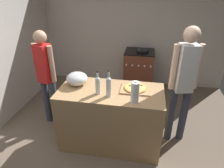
# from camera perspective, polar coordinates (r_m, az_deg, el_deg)

# --- Properties ---
(ground_plane) EXTENTS (4.38, 3.33, 0.02)m
(ground_plane) POSITION_cam_1_polar(r_m,az_deg,el_deg) (3.83, 1.59, -8.30)
(ground_plane) COLOR #6B5B4C
(kitchen_wall_rear) EXTENTS (4.38, 0.10, 2.60)m
(kitchen_wall_rear) POSITION_cam_1_polar(r_m,az_deg,el_deg) (4.61, 4.66, 15.76)
(kitchen_wall_rear) COLOR #BCB7AD
(kitchen_wall_rear) RESTS_ON ground_plane
(kitchen_wall_left) EXTENTS (0.10, 3.33, 2.60)m
(kitchen_wall_left) POSITION_cam_1_polar(r_m,az_deg,el_deg) (4.01, -27.28, 11.09)
(kitchen_wall_left) COLOR #BCB7AD
(kitchen_wall_left) RESTS_ON ground_plane
(counter) EXTENTS (1.44, 0.71, 0.90)m
(counter) POSITION_cam_1_polar(r_m,az_deg,el_deg) (2.96, -0.35, -9.52)
(counter) COLOR tan
(counter) RESTS_ON ground_plane
(cutting_board) EXTENTS (0.40, 0.32, 0.02)m
(cutting_board) POSITION_cam_1_polar(r_m,az_deg,el_deg) (2.74, 6.73, -1.45)
(cutting_board) COLOR tan
(cutting_board) RESTS_ON counter
(pizza) EXTENTS (0.30, 0.30, 0.03)m
(pizza) POSITION_cam_1_polar(r_m,az_deg,el_deg) (2.73, 6.74, -1.06)
(pizza) COLOR tan
(pizza) RESTS_ON cutting_board
(mixing_bowl) EXTENTS (0.31, 0.31, 0.19)m
(mixing_bowl) POSITION_cam_1_polar(r_m,az_deg,el_deg) (2.87, -10.04, 1.52)
(mixing_bowl) COLOR #B2B2B7
(mixing_bowl) RESTS_ON counter
(paper_towel_roll) EXTENTS (0.10, 0.10, 0.28)m
(paper_towel_roll) POSITION_cam_1_polar(r_m,az_deg,el_deg) (2.40, 6.63, -2.46)
(paper_towel_roll) COLOR white
(paper_towel_roll) RESTS_ON counter
(wine_bottle_clear) EXTENTS (0.07, 0.07, 0.36)m
(wine_bottle_clear) POSITION_cam_1_polar(r_m,az_deg,el_deg) (2.51, -0.98, -0.53)
(wine_bottle_clear) COLOR silver
(wine_bottle_clear) RESTS_ON counter
(wine_bottle_amber) EXTENTS (0.07, 0.07, 0.32)m
(wine_bottle_amber) POSITION_cam_1_polar(r_m,az_deg,el_deg) (2.58, -4.10, -0.13)
(wine_bottle_amber) COLOR silver
(wine_bottle_amber) RESTS_ON counter
(stove) EXTENTS (0.62, 0.57, 0.95)m
(stove) POSITION_cam_1_polar(r_m,az_deg,el_deg) (4.46, 7.64, 3.81)
(stove) COLOR brown
(stove) RESTS_ON ground_plane
(person_in_stripes) EXTENTS (0.36, 0.25, 1.61)m
(person_in_stripes) POSITION_cam_1_polar(r_m,az_deg,el_deg) (3.31, -18.39, 2.66)
(person_in_stripes) COLOR #383D4C
(person_in_stripes) RESTS_ON ground_plane
(person_in_red) EXTENTS (0.39, 0.25, 1.75)m
(person_in_red) POSITION_cam_1_polar(r_m,az_deg,el_deg) (2.88, 19.85, 1.07)
(person_in_red) COLOR #383D4C
(person_in_red) RESTS_ON ground_plane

